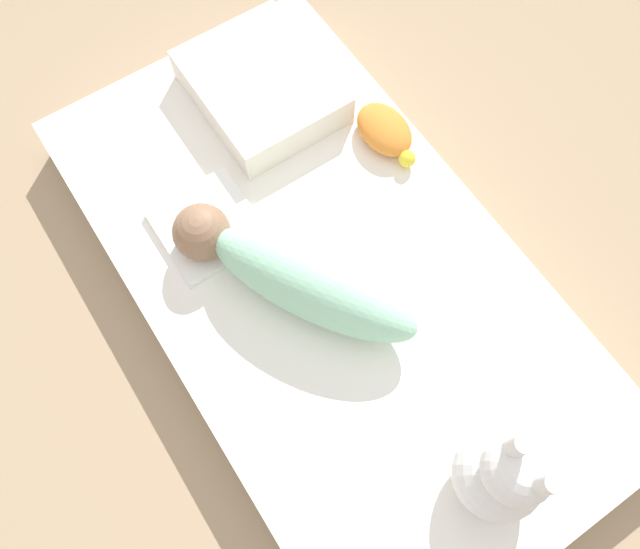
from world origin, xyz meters
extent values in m
plane|color=#9E8466|center=(0.00, 0.00, 0.00)|extent=(12.00, 12.00, 0.00)
cube|color=white|center=(0.00, 0.00, 0.06)|extent=(1.47, 0.80, 0.13)
cube|color=white|center=(-0.24, -0.17, 0.14)|extent=(0.22, 0.22, 0.02)
ellipsoid|color=#99D6B2|center=(0.04, -0.06, 0.21)|extent=(0.49, 0.37, 0.16)
sphere|color=#89664C|center=(-0.20, -0.20, 0.20)|extent=(0.13, 0.13, 0.13)
cube|color=white|center=(-0.48, 0.13, 0.17)|extent=(0.37, 0.31, 0.09)
sphere|color=white|center=(0.55, 0.01, 0.21)|extent=(0.17, 0.17, 0.17)
sphere|color=white|center=(0.55, 0.01, 0.34)|extent=(0.13, 0.13, 0.13)
cylinder|color=white|center=(0.52, 0.01, 0.42)|extent=(0.03, 0.03, 0.08)
cylinder|color=white|center=(0.59, 0.01, 0.42)|extent=(0.03, 0.03, 0.08)
ellipsoid|color=orange|center=(-0.22, 0.31, 0.16)|extent=(0.16, 0.11, 0.07)
sphere|color=yellow|center=(-0.12, 0.31, 0.15)|extent=(0.04, 0.04, 0.04)
camera|label=1|loc=(0.44, -0.31, 1.44)|focal=35.00mm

